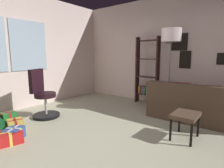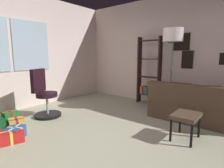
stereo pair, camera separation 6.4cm
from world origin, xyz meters
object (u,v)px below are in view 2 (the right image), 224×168
at_px(footstool, 186,118).
at_px(office_chair, 45,98).
at_px(gift_box_green, 10,118).
at_px(gift_box_red, 11,136).
at_px(floor_lamp, 173,40).
at_px(gift_box_blue, 15,133).
at_px(couch, 203,106).
at_px(bookshelf, 149,75).
at_px(gift_box_gold, 17,125).

height_order(footstool, office_chair, office_chair).
bearing_deg(gift_box_green, gift_box_red, -111.21).
distance_m(footstool, floor_lamp, 1.86).
bearing_deg(gift_box_blue, gift_box_green, 73.47).
bearing_deg(gift_box_red, floor_lamp, -24.72).
height_order(couch, bookshelf, bookshelf).
relative_size(gift_box_green, floor_lamp, 0.14).
distance_m(gift_box_gold, floor_lamp, 3.51).
distance_m(footstool, gift_box_red, 2.72).
bearing_deg(floor_lamp, office_chair, 133.77).
distance_m(couch, gift_box_blue, 3.55).
distance_m(footstool, gift_box_blue, 2.71).
relative_size(gift_box_red, gift_box_blue, 1.17).
bearing_deg(couch, gift_box_red, 145.53).
height_order(footstool, gift_box_green, footstool).
xyz_separation_m(couch, gift_box_gold, (-2.72, 2.35, -0.17)).
bearing_deg(floor_lamp, bookshelf, 60.17).
bearing_deg(gift_box_blue, footstool, -51.23).
distance_m(bookshelf, floor_lamp, 1.24).
xyz_separation_m(office_chair, bookshelf, (2.37, -1.23, 0.38)).
relative_size(couch, floor_lamp, 0.92).
bearing_deg(gift_box_green, bookshelf, -22.99).
distance_m(gift_box_green, floor_lamp, 3.67).
height_order(gift_box_red, bookshelf, bookshelf).
xyz_separation_m(gift_box_blue, floor_lamp, (2.82, -1.40, 1.56)).
relative_size(gift_box_red, floor_lamp, 0.22).
bearing_deg(floor_lamp, gift_box_red, 155.28).
xyz_separation_m(footstool, gift_box_gold, (-1.54, 2.37, -0.25)).
distance_m(couch, gift_box_green, 3.84).
distance_m(gift_box_green, bookshelf, 3.39).
xyz_separation_m(bookshelf, floor_lamp, (-0.44, -0.77, 0.87)).
bearing_deg(floor_lamp, gift_box_green, 141.65).
bearing_deg(gift_box_blue, bookshelf, -10.88).
bearing_deg(bookshelf, couch, -105.21).
distance_m(office_chair, floor_lamp, 3.04).
relative_size(gift_box_gold, bookshelf, 0.21).
distance_m(couch, floor_lamp, 1.53).
distance_m(gift_box_blue, floor_lamp, 3.51).
xyz_separation_m(footstool, office_chair, (-0.80, 2.71, 0.05)).
xyz_separation_m(gift_box_green, gift_box_gold, (-0.05, -0.41, -0.02)).
bearing_deg(gift_box_red, gift_box_gold, 54.66).
xyz_separation_m(couch, office_chair, (-1.97, 2.70, 0.13)).
bearing_deg(bookshelf, floor_lamp, -119.83).
relative_size(footstool, gift_box_gold, 1.27).
bearing_deg(office_chair, gift_box_blue, -145.91).
distance_m(gift_box_blue, bookshelf, 3.39).
height_order(footstool, bookshelf, bookshelf).
xyz_separation_m(gift_box_gold, bookshelf, (3.12, -0.89, 0.68)).
bearing_deg(office_chair, couch, -53.85).
bearing_deg(office_chair, bookshelf, -27.54).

